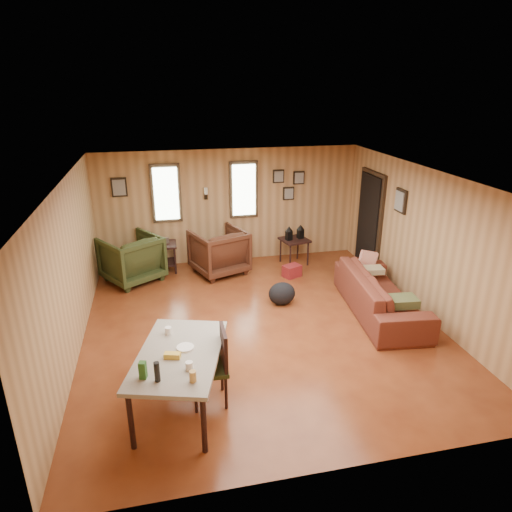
{
  "coord_description": "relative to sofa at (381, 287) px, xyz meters",
  "views": [
    {
      "loc": [
        -1.47,
        -6.27,
        3.68
      ],
      "look_at": [
        0.0,
        0.4,
        1.05
      ],
      "focal_mm": 32.0,
      "sensor_mm": 36.0,
      "label": 1
    }
  ],
  "objects": [
    {
      "name": "sofa_pillows",
      "position": [
        0.13,
        0.12,
        0.04
      ],
      "size": [
        0.54,
        1.8,
        0.37
      ],
      "rotation": [
        0.0,
        0.0,
        -0.1
      ],
      "color": "#515932",
      "rests_on": "sofa"
    },
    {
      "name": "recliner_green",
      "position": [
        -4.12,
        2.26,
        0.04
      ],
      "size": [
        1.32,
        1.3,
        1.01
      ],
      "primitive_type": "imported",
      "rotation": [
        0.0,
        0.0,
        -2.56
      ],
      "color": "#2E3618",
      "rests_on": "ground"
    },
    {
      "name": "sofa",
      "position": [
        0.0,
        0.0,
        0.0
      ],
      "size": [
        0.94,
        2.43,
        0.93
      ],
      "primitive_type": "imported",
      "rotation": [
        0.0,
        0.0,
        1.46
      ],
      "color": "#60281B",
      "rests_on": "ground"
    },
    {
      "name": "recliner_brown",
      "position": [
        -2.4,
        2.3,
        0.04
      ],
      "size": [
        1.23,
        1.2,
        1.0
      ],
      "primitive_type": "imported",
      "rotation": [
        0.0,
        0.0,
        3.5
      ],
      "color": "#442214",
      "rests_on": "ground"
    },
    {
      "name": "side_table",
      "position": [
        -0.77,
        2.44,
        0.12
      ],
      "size": [
        0.64,
        0.64,
        0.86
      ],
      "rotation": [
        0.0,
        0.0,
        0.22
      ],
      "color": "black",
      "rests_on": "ground"
    },
    {
      "name": "end_table",
      "position": [
        -3.52,
        2.62,
        -0.06
      ],
      "size": [
        0.58,
        0.53,
        0.73
      ],
      "rotation": [
        0.0,
        0.0,
        -0.02
      ],
      "color": "black",
      "rests_on": "ground"
    },
    {
      "name": "dining_chair",
      "position": [
        -3.01,
        -1.68,
        0.08
      ],
      "size": [
        0.45,
        0.45,
        0.98
      ],
      "rotation": [
        0.0,
        0.0,
        -0.02
      ],
      "color": "#2E3618",
      "rests_on": "ground"
    },
    {
      "name": "dining_table",
      "position": [
        -3.43,
        -1.76,
        0.24
      ],
      "size": [
        1.3,
        1.72,
        1.0
      ],
      "rotation": [
        0.0,
        0.0,
        -0.28
      ],
      "color": "gray",
      "rests_on": "ground"
    },
    {
      "name": "cooler",
      "position": [
        -1.01,
        1.77,
        -0.34
      ],
      "size": [
        0.41,
        0.36,
        0.24
      ],
      "rotation": [
        0.0,
        0.0,
        0.41
      ],
      "color": "maroon",
      "rests_on": "ground"
    },
    {
      "name": "room",
      "position": [
        -1.89,
        0.25,
        0.74
      ],
      "size": [
        5.54,
        6.04,
        2.44
      ],
      "color": "brown",
      "rests_on": "ground"
    },
    {
      "name": "backpack",
      "position": [
        -1.53,
        0.64,
        -0.26
      ],
      "size": [
        0.55,
        0.46,
        0.41
      ],
      "rotation": [
        0.0,
        0.0,
        0.25
      ],
      "color": "black",
      "rests_on": "ground"
    }
  ]
}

